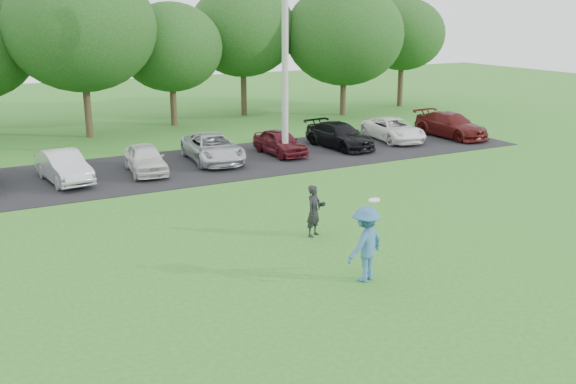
% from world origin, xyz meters
% --- Properties ---
extents(ground, '(100.00, 100.00, 0.00)m').
position_xyz_m(ground, '(0.00, 0.00, 0.00)').
color(ground, '#2B7020').
rests_on(ground, ground).
extents(parking_lot, '(32.00, 6.50, 0.03)m').
position_xyz_m(parking_lot, '(0.00, 13.00, 0.01)').
color(parking_lot, black).
rests_on(parking_lot, ground).
extents(utility_pole, '(0.28, 0.28, 9.89)m').
position_xyz_m(utility_pole, '(4.58, 12.39, 4.95)').
color(utility_pole, '#9A9A95').
rests_on(utility_pole, ground).
extents(frisbee_player, '(1.37, 1.06, 2.08)m').
position_xyz_m(frisbee_player, '(0.11, -0.24, 0.93)').
color(frisbee_player, '#32638F').
rests_on(frisbee_player, ground).
extents(camera_bystander, '(0.66, 0.57, 1.51)m').
position_xyz_m(camera_bystander, '(0.63, 3.08, 0.76)').
color(camera_bystander, black).
rests_on(camera_bystander, ground).
extents(parked_cars, '(30.73, 4.91, 1.25)m').
position_xyz_m(parked_cars, '(0.69, 13.09, 0.61)').
color(parked_cars, black).
rests_on(parked_cars, parking_lot).
extents(tree_row, '(42.39, 9.85, 8.64)m').
position_xyz_m(tree_row, '(1.51, 22.76, 4.91)').
color(tree_row, '#38281C').
rests_on(tree_row, ground).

